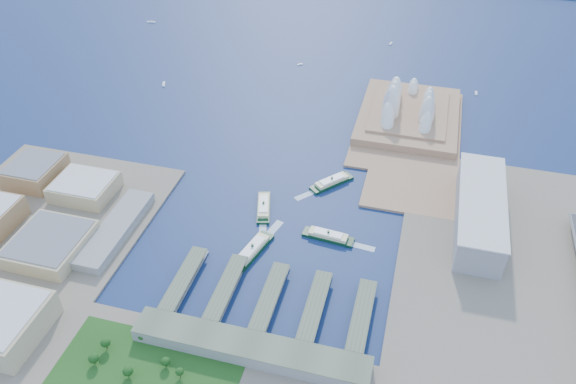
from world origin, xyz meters
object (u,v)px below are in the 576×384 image
(opera_house, at_px, (411,100))
(ferry_a, at_px, (264,205))
(toaster_building, at_px, (480,212))
(ferry_d, at_px, (328,235))
(ferry_b, at_px, (332,181))
(ferry_c, at_px, (252,248))

(opera_house, relative_size, ferry_a, 3.38)
(opera_house, xyz_separation_m, toaster_building, (90.00, -200.00, -11.50))
(toaster_building, bearing_deg, opera_house, 114.23)
(opera_house, bearing_deg, ferry_a, -120.43)
(ferry_d, bearing_deg, ferry_b, 14.60)
(opera_house, distance_m, ferry_b, 183.71)
(opera_house, bearing_deg, toaster_building, -65.77)
(toaster_building, xyz_separation_m, ferry_a, (-225.14, -30.09, -15.47))
(ferry_a, height_order, ferry_c, ferry_c)
(toaster_building, xyz_separation_m, ferry_c, (-215.76, -98.57, -14.86))
(ferry_a, bearing_deg, opera_house, 44.26)
(ferry_a, distance_m, ferry_c, 69.12)
(toaster_building, distance_m, ferry_a, 227.67)
(ferry_a, distance_m, ferry_d, 82.99)
(opera_house, height_order, ferry_c, opera_house)
(opera_house, height_order, toaster_building, opera_house)
(ferry_a, bearing_deg, toaster_building, -7.70)
(ferry_d, bearing_deg, ferry_a, 75.53)
(opera_house, distance_m, toaster_building, 219.62)
(toaster_building, bearing_deg, ferry_b, 168.45)
(ferry_b, height_order, ferry_d, ferry_b)
(ferry_c, height_order, ferry_d, ferry_c)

